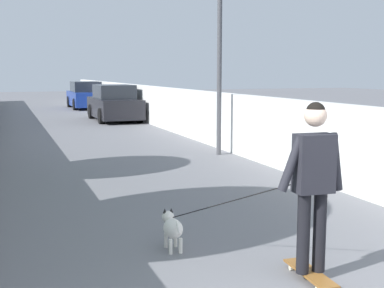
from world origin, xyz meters
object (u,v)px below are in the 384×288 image
(person_skateboarder, at_px, (313,174))
(car_near, at_px, (114,104))
(lamp_post, at_px, (220,27))
(car_far, at_px, (86,96))
(dog, at_px, (173,227))
(skateboard, at_px, (310,273))

(person_skateboarder, height_order, car_near, person_skateboarder)
(lamp_post, distance_m, car_far, 18.19)
(person_skateboarder, height_order, dog, person_skateboarder)
(car_far, bearing_deg, lamp_post, -178.09)
(skateboard, xyz_separation_m, car_near, (17.59, -1.66, 0.65))
(car_far, bearing_deg, skateboard, 176.28)
(lamp_post, xyz_separation_m, person_skateboarder, (-7.58, 2.26, -2.11))
(lamp_post, height_order, car_far, lamp_post)
(person_skateboarder, bearing_deg, dog, 37.53)
(lamp_post, bearing_deg, car_far, 1.91)
(skateboard, relative_size, car_near, 0.20)
(car_near, bearing_deg, person_skateboarder, 174.59)
(lamp_post, xyz_separation_m, car_near, (10.01, 0.60, -2.48))
(person_skateboarder, distance_m, car_near, 17.67)
(lamp_post, bearing_deg, person_skateboarder, 163.37)
(lamp_post, distance_m, skateboard, 8.51)
(lamp_post, relative_size, person_skateboarder, 2.75)
(dog, xyz_separation_m, car_far, (24.26, -2.69, 0.44))
(dog, bearing_deg, car_far, -6.32)
(skateboard, height_order, car_far, car_far)
(skateboard, bearing_deg, dog, 37.53)
(skateboard, height_order, person_skateboarder, person_skateboarder)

